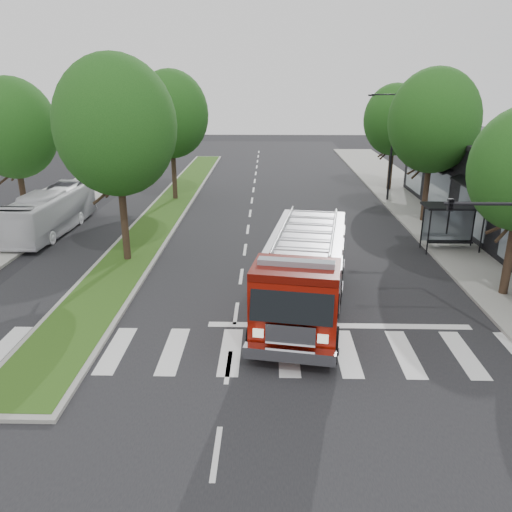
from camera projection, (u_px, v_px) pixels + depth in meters
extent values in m
plane|color=black|center=(236.00, 313.00, 20.09)|extent=(140.00, 140.00, 0.00)
cube|color=gray|center=(459.00, 239.00, 29.21)|extent=(5.00, 80.00, 0.15)
cube|color=gray|center=(5.00, 236.00, 29.83)|extent=(5.00, 80.00, 0.15)
cube|color=gray|center=(171.00, 205.00, 37.18)|extent=(3.00, 50.00, 0.14)
cube|color=#204313|center=(171.00, 204.00, 37.15)|extent=(2.60, 49.50, 0.02)
cylinder|color=black|center=(429.00, 232.00, 26.43)|extent=(0.08, 0.08, 2.50)
cylinder|color=black|center=(482.00, 233.00, 26.36)|extent=(0.08, 0.08, 2.50)
cylinder|color=black|center=(422.00, 226.00, 27.56)|extent=(0.08, 0.08, 2.50)
cylinder|color=black|center=(473.00, 227.00, 27.50)|extent=(0.08, 0.08, 2.50)
cube|color=black|center=(455.00, 206.00, 26.53)|extent=(3.20, 1.60, 0.12)
cube|color=#8C99A5|center=(447.00, 225.00, 27.61)|extent=(2.80, 0.04, 1.80)
cube|color=black|center=(450.00, 242.00, 27.20)|extent=(2.40, 0.40, 0.08)
cylinder|color=black|center=(509.00, 255.00, 21.09)|extent=(0.36, 0.36, 3.74)
cylinder|color=black|center=(426.00, 189.00, 32.30)|extent=(0.36, 0.36, 4.40)
ellipsoid|color=#133B10|center=(434.00, 121.00, 30.86)|extent=(5.60, 5.60, 6.44)
cylinder|color=black|center=(390.00, 167.00, 41.80)|extent=(0.36, 0.36, 3.96)
ellipsoid|color=#133B10|center=(395.00, 120.00, 40.51)|extent=(5.00, 5.00, 5.75)
cylinder|color=black|center=(124.00, 218.00, 25.12)|extent=(0.36, 0.36, 4.62)
ellipsoid|color=#133B10|center=(116.00, 126.00, 23.62)|extent=(5.80, 5.80, 6.67)
cylinder|color=black|center=(174.00, 172.00, 38.36)|extent=(0.36, 0.36, 4.40)
ellipsoid|color=#133B10|center=(171.00, 114.00, 36.92)|extent=(5.60, 5.60, 6.44)
cylinder|color=black|center=(23.00, 196.00, 31.03)|extent=(0.36, 0.36, 4.18)
ellipsoid|color=#133B10|center=(13.00, 128.00, 29.68)|extent=(5.20, 5.20, 5.98)
cylinder|color=black|center=(512.00, 204.00, 14.80)|extent=(4.00, 0.10, 0.10)
imported|color=black|center=(449.00, 217.00, 14.98)|extent=(0.18, 0.22, 1.10)
cylinder|color=black|center=(392.00, 149.00, 37.38)|extent=(0.16, 0.16, 8.00)
cylinder|color=black|center=(384.00, 95.00, 36.10)|extent=(1.80, 0.10, 0.10)
cube|color=black|center=(371.00, 95.00, 36.14)|extent=(0.45, 0.20, 0.12)
cube|color=#550A04|center=(304.00, 296.00, 20.28)|extent=(4.33, 9.86, 0.28)
cube|color=maroon|center=(307.00, 261.00, 20.72)|extent=(3.96, 7.62, 2.27)
cube|color=maroon|center=(295.00, 306.00, 16.62)|extent=(3.13, 2.47, 2.38)
cube|color=#B2B2B7|center=(308.00, 234.00, 20.33)|extent=(3.96, 7.62, 0.14)
cylinder|color=#B2B2B7|center=(283.00, 227.00, 20.43)|extent=(1.20, 6.74, 0.11)
cylinder|color=#B2B2B7|center=(333.00, 230.00, 20.08)|extent=(1.20, 6.74, 0.11)
cube|color=silver|center=(290.00, 354.00, 15.77)|extent=(2.98, 0.87, 0.40)
cube|color=#8C99A5|center=(296.00, 263.00, 16.11)|extent=(2.53, 0.79, 0.20)
cylinder|color=black|center=(255.00, 338.00, 16.91)|extent=(0.59, 1.30, 1.25)
cylinder|color=black|center=(332.00, 345.00, 16.46)|extent=(0.59, 1.30, 1.25)
cylinder|color=black|center=(276.00, 284.00, 21.33)|extent=(0.59, 1.30, 1.25)
cylinder|color=black|center=(337.00, 289.00, 20.88)|extent=(0.59, 1.30, 1.25)
cylinder|color=black|center=(284.00, 263.00, 23.85)|extent=(0.59, 1.30, 1.25)
cylinder|color=black|center=(339.00, 266.00, 23.40)|extent=(0.59, 1.30, 1.25)
imported|color=silver|center=(51.00, 211.00, 30.45)|extent=(2.39, 9.41, 2.61)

